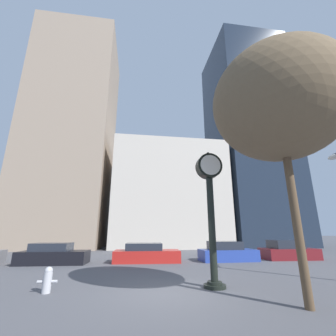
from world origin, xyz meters
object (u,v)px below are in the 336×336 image
car_black (54,255)px  fire_hydrant_far (48,280)px  car_blue (227,253)px  car_maroon (288,251)px  bare_tree (278,103)px  car_red (146,254)px  street_clock (210,197)px

car_black → fire_hydrant_far: (2.21, -7.39, -0.13)m
car_blue → car_maroon: size_ratio=0.99×
bare_tree → car_blue: bearing=79.2°
car_red → car_maroon: bearing=3.2°
fire_hydrant_far → bare_tree: size_ratio=0.10×
car_black → car_maroon: size_ratio=1.06×
bare_tree → car_red: bearing=110.1°
fire_hydrant_far → bare_tree: (7.47, -2.76, 5.71)m
street_clock → car_blue: bearing=64.2°
car_black → bare_tree: size_ratio=0.52×
car_blue → fire_hydrant_far: car_blue is taller
street_clock → bare_tree: bare_tree is taller
street_clock → car_maroon: bearing=42.1°
car_black → car_maroon: car_maroon is taller
car_maroon → street_clock: bearing=-135.8°
car_red → car_maroon: size_ratio=1.13×
street_clock → bare_tree: (1.65, -2.64, 2.81)m
car_maroon → bare_tree: bare_tree is taller
car_red → car_blue: (5.67, -0.22, 0.03)m
bare_tree → car_maroon: bearing=56.5°
bare_tree → car_black: bearing=133.6°
car_maroon → fire_hydrant_far: bearing=-150.1°
fire_hydrant_far → car_blue: bearing=37.7°
car_black → car_blue: size_ratio=1.07×
car_blue → bare_tree: bearing=-101.7°
car_maroon → fire_hydrant_far: (-14.28, -7.53, -0.16)m
street_clock → car_black: 11.34m
street_clock → bare_tree: bearing=-58.0°
car_blue → car_maroon: (4.89, 0.26, 0.02)m
car_red → street_clock: bearing=-71.6°
car_red → bare_tree: bearing=-66.9°
fire_hydrant_far → bare_tree: bearing=-20.2°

